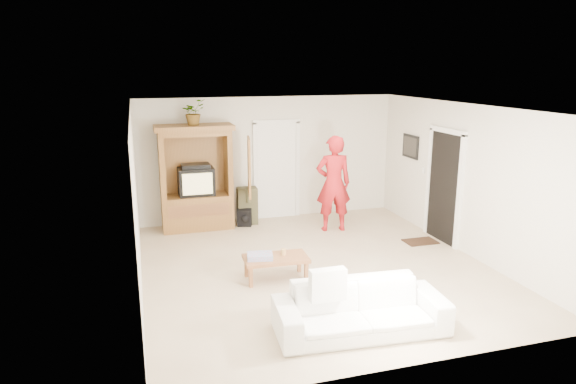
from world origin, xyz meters
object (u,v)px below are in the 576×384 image
object	(u,v)px
armoire	(197,184)
man	(333,184)
sofa	(361,309)
coffee_table	(276,260)

from	to	relation	value
armoire	man	distance (m)	2.71
sofa	coffee_table	size ratio (longest dim) A/B	2.10
man	sofa	bearing A→B (deg)	81.89
man	coffee_table	size ratio (longest dim) A/B	1.91
armoire	man	world-z (taller)	armoire
coffee_table	armoire	bearing A→B (deg)	108.14
sofa	coffee_table	world-z (taller)	sofa
man	sofa	xyz separation A→B (m)	(-1.16, -3.91, -0.65)
armoire	sofa	xyz separation A→B (m)	(1.40, -4.81, -0.60)
armoire	coffee_table	world-z (taller)	armoire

